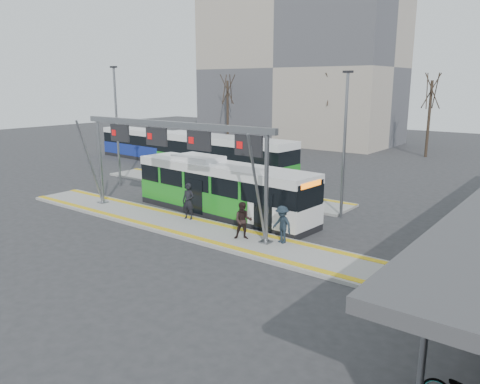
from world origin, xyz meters
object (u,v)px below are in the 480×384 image
object	(u,v)px
passenger_a	(188,201)
gantry	(171,142)
passenger_c	(282,224)
passenger_b	(243,221)
hero_bus	(222,189)

from	to	relation	value
passenger_a	gantry	bearing A→B (deg)	-129.84
passenger_c	passenger_b	bearing A→B (deg)	-144.79
hero_bus	passenger_a	xyz separation A→B (m)	(-0.54, -2.18, -0.34)
gantry	passenger_a	distance (m)	3.29
hero_bus	passenger_a	size ratio (longest dim) A/B	6.07
gantry	passenger_a	world-z (taller)	gantry
passenger_a	hero_bus	bearing A→B (deg)	66.40
gantry	passenger_c	distance (m)	7.25
gantry	hero_bus	size ratio (longest dim) A/B	1.11
gantry	passenger_b	distance (m)	5.75
passenger_a	passenger_c	xyz separation A→B (m)	(6.04, -0.23, -0.10)
passenger_b	gantry	bearing A→B (deg)	142.50
gantry	passenger_c	bearing A→B (deg)	4.11
gantry	passenger_b	size ratio (longest dim) A/B	7.39
passenger_b	hero_bus	bearing A→B (deg)	105.65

